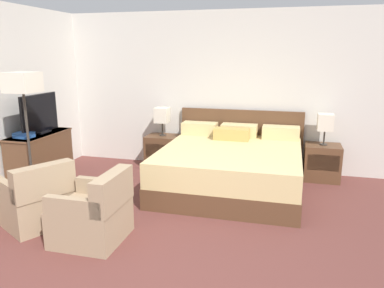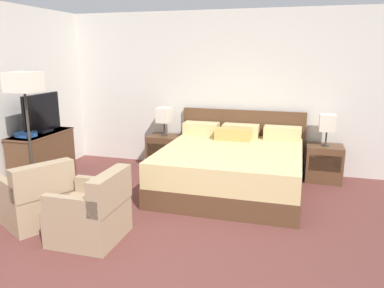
# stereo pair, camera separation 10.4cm
# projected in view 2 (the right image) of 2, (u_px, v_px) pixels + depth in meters

# --- Properties ---
(ground_plane) EXTENTS (10.00, 10.00, 0.00)m
(ground_plane) POSITION_uv_depth(u_px,v_px,m) (148.00, 269.00, 3.45)
(ground_plane) COLOR brown
(wall_back) EXTENTS (6.63, 0.06, 2.62)m
(wall_back) POSITION_uv_depth(u_px,v_px,m) (223.00, 91.00, 6.28)
(wall_back) COLOR beige
(wall_back) RESTS_ON ground
(bed) EXTENTS (2.03, 2.09, 1.02)m
(bed) POSITION_uv_depth(u_px,v_px,m) (232.00, 167.00, 5.42)
(bed) COLOR brown
(bed) RESTS_ON ground
(nightstand_left) EXTENTS (0.54, 0.45, 0.56)m
(nightstand_left) POSITION_uv_depth(u_px,v_px,m) (165.00, 151.00, 6.49)
(nightstand_left) COLOR brown
(nightstand_left) RESTS_ON ground
(nightstand_right) EXTENTS (0.54, 0.45, 0.56)m
(nightstand_right) POSITION_uv_depth(u_px,v_px,m) (324.00, 163.00, 5.78)
(nightstand_right) COLOR brown
(nightstand_right) RESTS_ON ground
(table_lamp_left) EXTENTS (0.23, 0.23, 0.48)m
(table_lamp_left) POSITION_uv_depth(u_px,v_px,m) (164.00, 115.00, 6.34)
(table_lamp_left) COLOR #332D28
(table_lamp_left) RESTS_ON nightstand_left
(table_lamp_right) EXTENTS (0.23, 0.23, 0.48)m
(table_lamp_right) POSITION_uv_depth(u_px,v_px,m) (327.00, 123.00, 5.63)
(table_lamp_right) COLOR #332D28
(table_lamp_right) RESTS_ON nightstand_right
(dresser) EXTENTS (0.46, 1.06, 0.77)m
(dresser) POSITION_uv_depth(u_px,v_px,m) (43.00, 157.00, 5.69)
(dresser) COLOR brown
(dresser) RESTS_ON ground
(tv) EXTENTS (0.18, 0.80, 0.58)m
(tv) POSITION_uv_depth(u_px,v_px,m) (42.00, 114.00, 5.60)
(tv) COLOR black
(tv) RESTS_ON dresser
(book_red_cover) EXTENTS (0.26, 0.22, 0.04)m
(book_red_cover) POSITION_uv_depth(u_px,v_px,m) (26.00, 136.00, 5.33)
(book_red_cover) COLOR #234C8E
(book_red_cover) RESTS_ON dresser
(book_blue_cover) EXTENTS (0.27, 0.21, 0.04)m
(book_blue_cover) POSITION_uv_depth(u_px,v_px,m) (26.00, 133.00, 5.32)
(book_blue_cover) COLOR #234C8E
(book_blue_cover) RESTS_ON book_red_cover
(armchair_by_window) EXTENTS (0.93, 0.93, 0.76)m
(armchair_by_window) POSITION_uv_depth(u_px,v_px,m) (37.00, 200.00, 4.33)
(armchair_by_window) COLOR #9E8466
(armchair_by_window) RESTS_ON ground
(armchair_companion) EXTENTS (0.69, 0.68, 0.76)m
(armchair_companion) POSITION_uv_depth(u_px,v_px,m) (92.00, 214.00, 3.95)
(armchair_companion) COLOR #9E8466
(armchair_companion) RESTS_ON ground
(floor_lamp) EXTENTS (0.36, 0.36, 1.71)m
(floor_lamp) POSITION_uv_depth(u_px,v_px,m) (25.00, 92.00, 4.70)
(floor_lamp) COLOR #332D28
(floor_lamp) RESTS_ON ground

